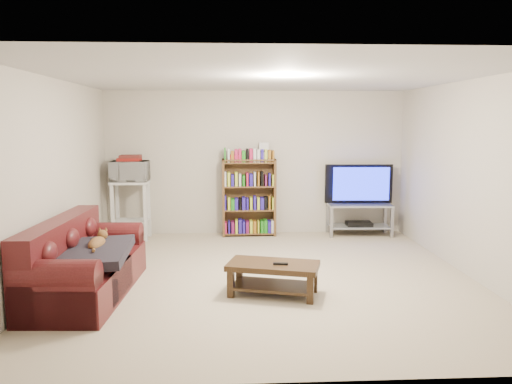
{
  "coord_description": "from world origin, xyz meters",
  "views": [
    {
      "loc": [
        -0.43,
        -5.89,
        1.89
      ],
      "look_at": [
        -0.1,
        0.4,
        1.0
      ],
      "focal_mm": 35.0,
      "sensor_mm": 36.0,
      "label": 1
    }
  ],
  "objects": [
    {
      "name": "floor",
      "position": [
        0.0,
        0.0,
        0.0
      ],
      "size": [
        5.0,
        5.0,
        0.0
      ],
      "primitive_type": "plane",
      "color": "#C5B493",
      "rests_on": "ground"
    },
    {
      "name": "ceiling",
      "position": [
        0.0,
        0.0,
        2.4
      ],
      "size": [
        5.0,
        5.0,
        0.0
      ],
      "primitive_type": "plane",
      "rotation": [
        3.14,
        0.0,
        0.0
      ],
      "color": "white",
      "rests_on": "ground"
    },
    {
      "name": "wall_back",
      "position": [
        0.0,
        2.5,
        1.2
      ],
      "size": [
        5.0,
        0.0,
        5.0
      ],
      "primitive_type": "plane",
      "rotation": [
        1.57,
        0.0,
        0.0
      ],
      "color": "beige",
      "rests_on": "ground"
    },
    {
      "name": "wall_front",
      "position": [
        0.0,
        -2.5,
        1.2
      ],
      "size": [
        5.0,
        0.0,
        5.0
      ],
      "primitive_type": "plane",
      "rotation": [
        -1.57,
        0.0,
        0.0
      ],
      "color": "beige",
      "rests_on": "ground"
    },
    {
      "name": "wall_left",
      "position": [
        -2.5,
        0.0,
        1.2
      ],
      "size": [
        0.0,
        5.0,
        5.0
      ],
      "primitive_type": "plane",
      "rotation": [
        1.57,
        0.0,
        1.57
      ],
      "color": "beige",
      "rests_on": "ground"
    },
    {
      "name": "wall_right",
      "position": [
        2.5,
        0.0,
        1.2
      ],
      "size": [
        0.0,
        5.0,
        5.0
      ],
      "primitive_type": "plane",
      "rotation": [
        1.57,
        0.0,
        -1.57
      ],
      "color": "beige",
      "rests_on": "ground"
    },
    {
      "name": "sofa",
      "position": [
        -2.07,
        -0.51,
        0.3
      ],
      "size": [
        0.95,
        1.99,
        0.84
      ],
      "rotation": [
        0.0,
        0.0,
        -0.05
      ],
      "color": "#481214",
      "rests_on": "floor"
    },
    {
      "name": "blanket",
      "position": [
        -1.91,
        -0.65,
        0.5
      ],
      "size": [
        0.79,
        1.0,
        0.18
      ],
      "primitive_type": "cube",
      "rotation": [
        0.05,
        -0.04,
        0.03
      ],
      "color": "black",
      "rests_on": "sofa"
    },
    {
      "name": "cat",
      "position": [
        -1.9,
        -0.47,
        0.56
      ],
      "size": [
        0.24,
        0.54,
        0.16
      ],
      "primitive_type": null,
      "rotation": [
        0.0,
        0.0,
        -0.05
      ],
      "color": "brown",
      "rests_on": "sofa"
    },
    {
      "name": "coffee_table",
      "position": [
        0.04,
        -0.62,
        0.25
      ],
      "size": [
        1.08,
        0.74,
        0.36
      ],
      "rotation": [
        0.0,
        0.0,
        -0.28
      ],
      "color": "#322111",
      "rests_on": "floor"
    },
    {
      "name": "remote",
      "position": [
        0.11,
        -0.69,
        0.37
      ],
      "size": [
        0.17,
        0.06,
        0.02
      ],
      "primitive_type": "cube",
      "rotation": [
        0.0,
        0.0,
        -0.13
      ],
      "color": "black",
      "rests_on": "coffee_table"
    },
    {
      "name": "tv_stand",
      "position": [
        1.73,
        2.23,
        0.36
      ],
      "size": [
        1.08,
        0.52,
        0.53
      ],
      "rotation": [
        0.0,
        0.0,
        -0.04
      ],
      "color": "#999EA3",
      "rests_on": "floor"
    },
    {
      "name": "television",
      "position": [
        1.73,
        2.23,
        0.85
      ],
      "size": [
        1.14,
        0.2,
        0.65
      ],
      "primitive_type": "imported",
      "rotation": [
        0.0,
        0.0,
        3.1
      ],
      "color": "black",
      "rests_on": "tv_stand"
    },
    {
      "name": "dvd_player",
      "position": [
        1.73,
        2.23,
        0.19
      ],
      "size": [
        0.43,
        0.31,
        0.06
      ],
      "primitive_type": "cube",
      "rotation": [
        0.0,
        0.0,
        -0.04
      ],
      "color": "black",
      "rests_on": "tv_stand"
    },
    {
      "name": "bookshelf",
      "position": [
        -0.12,
        2.3,
        0.66
      ],
      "size": [
        0.89,
        0.29,
        1.28
      ],
      "rotation": [
        0.0,
        0.0,
        0.01
      ],
      "color": "brown",
      "rests_on": "floor"
    },
    {
      "name": "shelf_clutter",
      "position": [
        -0.02,
        2.31,
        1.39
      ],
      "size": [
        0.65,
        0.21,
        0.28
      ],
      "rotation": [
        0.0,
        0.0,
        0.01
      ],
      "color": "silver",
      "rests_on": "bookshelf"
    },
    {
      "name": "microwave_stand",
      "position": [
        -2.03,
        2.14,
        0.61
      ],
      "size": [
        0.6,
        0.43,
        0.95
      ],
      "rotation": [
        0.0,
        0.0,
        -0.01
      ],
      "color": "silver",
      "rests_on": "floor"
    },
    {
      "name": "microwave",
      "position": [
        -2.03,
        2.14,
        1.11
      ],
      "size": [
        0.59,
        0.4,
        0.32
      ],
      "primitive_type": "imported",
      "rotation": [
        0.0,
        0.0,
        -0.01
      ],
      "color": "silver",
      "rests_on": "microwave_stand"
    },
    {
      "name": "game_boxes",
      "position": [
        -2.03,
        2.14,
        1.3
      ],
      "size": [
        0.35,
        0.3,
        0.05
      ],
      "primitive_type": "cube",
      "rotation": [
        0.0,
        0.0,
        -0.01
      ],
      "color": "maroon",
      "rests_on": "microwave"
    }
  ]
}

